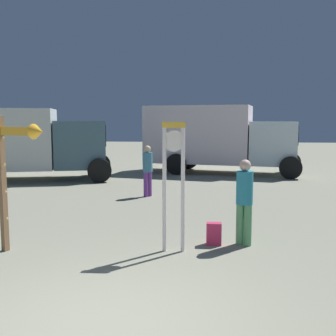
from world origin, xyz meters
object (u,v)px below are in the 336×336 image
at_px(person_near_clock, 244,198).
at_px(box_truck_far, 20,141).
at_px(arrow_sign, 15,161).
at_px(box_truck_near, 215,137).
at_px(person_distant, 148,168).
at_px(backpack, 214,234).
at_px(standing_clock, 174,175).

relative_size(person_near_clock, box_truck_far, 0.24).
bearing_deg(arrow_sign, box_truck_near, 72.74).
bearing_deg(person_distant, box_truck_near, 70.07).
xyz_separation_m(box_truck_near, box_truck_far, (-7.59, -3.00, -0.08)).
bearing_deg(backpack, arrow_sign, -165.16).
relative_size(arrow_sign, person_distant, 1.53).
height_order(standing_clock, person_near_clock, standing_clock).
distance_m(backpack, box_truck_far, 10.72).
bearing_deg(person_distant, person_near_clock, -61.94).
xyz_separation_m(arrow_sign, box_truck_near, (3.59, 11.55, -0.04)).
bearing_deg(box_truck_near, standing_clock, -94.78).
xyz_separation_m(standing_clock, backpack, (0.72, 0.45, -1.17)).
distance_m(standing_clock, box_truck_far, 10.50).
height_order(person_distant, box_truck_far, box_truck_far).
xyz_separation_m(backpack, person_distant, (-1.94, 4.72, 0.67)).
bearing_deg(standing_clock, arrow_sign, -170.57).
relative_size(box_truck_near, box_truck_far, 1.03).
bearing_deg(standing_clock, backpack, 32.18).
bearing_deg(person_near_clock, standing_clock, -159.16).
height_order(backpack, box_truck_near, box_truck_near).
relative_size(standing_clock, backpack, 5.49).
height_order(arrow_sign, box_truck_near, box_truck_near).
bearing_deg(box_truck_far, person_distant, -28.41).
xyz_separation_m(standing_clock, arrow_sign, (-2.66, -0.44, 0.26)).
relative_size(backpack, person_distant, 0.27).
relative_size(standing_clock, person_distant, 1.47).
relative_size(backpack, box_truck_far, 0.06).
bearing_deg(box_truck_near, box_truck_far, -158.44).
bearing_deg(box_truck_near, backpack, -91.12).
distance_m(standing_clock, backpack, 1.45).
relative_size(person_distant, box_truck_near, 0.22).
height_order(person_distant, box_truck_near, box_truck_near).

